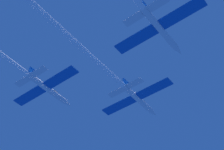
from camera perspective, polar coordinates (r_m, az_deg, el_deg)
jet_lead at (r=75.23m, az=-4.24°, el=3.73°), size 20.63×68.37×3.42m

